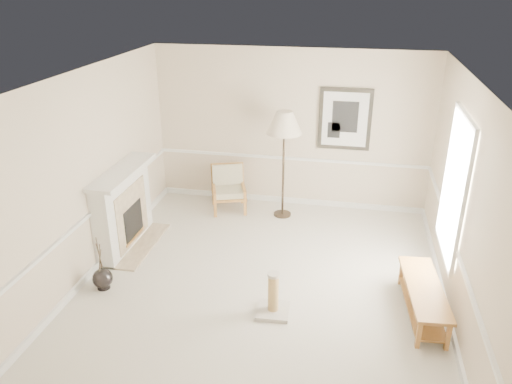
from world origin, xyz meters
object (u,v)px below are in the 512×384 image
floor_lamp (284,126)px  scratching_post (273,300)px  bench (423,296)px  floor_vase (103,279)px  armchair (228,186)px

floor_lamp → scratching_post: 3.24m
floor_lamp → bench: (2.19, -2.50, -1.41)m
floor_lamp → bench: floor_lamp is taller
floor_vase → bench: size_ratio=0.55×
armchair → scratching_post: size_ratio=1.36×
floor_lamp → armchair: bearing=173.6°
floor_vase → scratching_post: size_ratio=1.37×
armchair → floor_vase: bearing=-129.1°
scratching_post → armchair: bearing=114.4°
bench → scratching_post: size_ratio=2.47×
floor_vase → bench: 4.31m
bench → scratching_post: 1.92m
floor_vase → bench: (4.30, 0.28, 0.13)m
armchair → floor_lamp: (1.04, -0.12, 1.25)m
scratching_post → bench: bearing=10.8°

